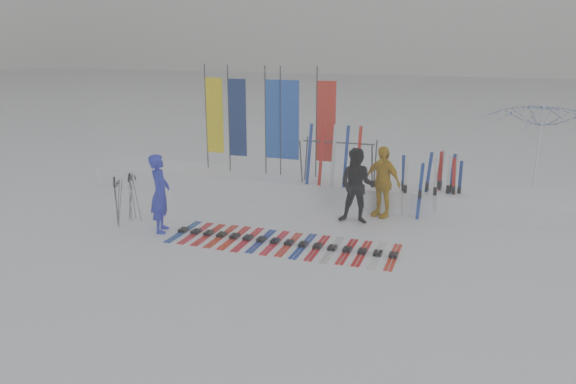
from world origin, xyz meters
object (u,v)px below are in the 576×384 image
(person_blue, at_px, (160,193))
(person_black, at_px, (357,186))
(tent_canopy, at_px, (539,156))
(ski_rack, at_px, (338,157))
(ski_row, at_px, (282,242))
(person_yellow, at_px, (382,182))

(person_blue, bearing_deg, person_black, -83.15)
(person_blue, xyz_separation_m, tent_canopy, (8.74, 4.88, 0.53))
(ski_rack, bearing_deg, ski_row, -97.31)
(person_black, height_order, ski_rack, person_black)
(person_blue, height_order, person_yellow, person_blue)
(person_blue, distance_m, tent_canopy, 10.02)
(person_blue, distance_m, ski_row, 3.21)
(tent_canopy, relative_size, ski_row, 0.63)
(person_blue, relative_size, person_yellow, 1.02)
(person_yellow, bearing_deg, person_black, -97.72)
(person_black, distance_m, ski_row, 2.60)
(ski_row, bearing_deg, ski_rack, 82.69)
(person_black, distance_m, person_yellow, 0.88)
(tent_canopy, distance_m, ski_rack, 5.39)
(person_black, distance_m, ski_rack, 1.68)
(person_black, xyz_separation_m, ski_row, (-1.29, -2.06, -0.93))
(person_blue, xyz_separation_m, person_black, (4.36, 2.17, 0.01))
(person_blue, bearing_deg, ski_rack, -64.30)
(tent_canopy, bearing_deg, person_yellow, -152.89)
(person_blue, distance_m, ski_rack, 5.02)
(ski_rack, bearing_deg, tent_canopy, 14.18)
(person_blue, bearing_deg, tent_canopy, -80.46)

